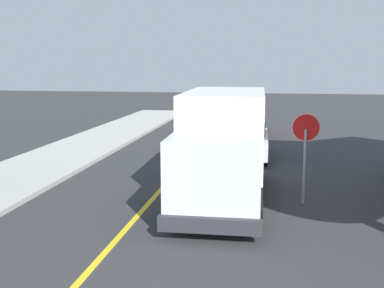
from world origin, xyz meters
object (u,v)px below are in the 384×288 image
object	(u,v)px
parked_car_near	(246,140)
parked_car_mid	(249,119)
stop_sign	(305,141)
box_truck	(223,140)

from	to	relation	value
parked_car_near	parked_car_mid	size ratio (longest dim) A/B	1.00
parked_car_near	stop_sign	size ratio (longest dim) A/B	1.68
parked_car_near	box_truck	bearing A→B (deg)	-93.41
parked_car_mid	stop_sign	xyz separation A→B (m)	(2.27, -13.85, 1.06)
box_truck	stop_sign	bearing A→B (deg)	-7.41
box_truck	parked_car_near	bearing A→B (deg)	86.59
parked_car_near	stop_sign	distance (m)	6.86
parked_car_near	parked_car_mid	distance (m)	7.38
parked_car_mid	parked_car_near	bearing A→B (deg)	-88.12
stop_sign	parked_car_near	bearing A→B (deg)	107.43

